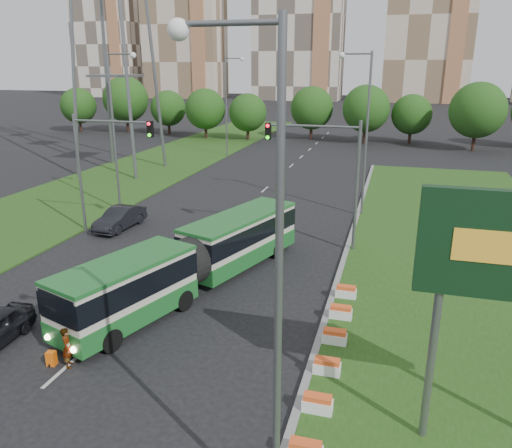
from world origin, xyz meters
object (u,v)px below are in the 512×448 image
(shopping_trolley, at_px, (51,358))
(articulated_bus, at_px, (192,258))
(traffic_mast_median, at_px, (331,165))
(traffic_mast_left, at_px, (99,155))
(car_left_far, at_px, (120,218))
(pedestrian, at_px, (68,347))

(shopping_trolley, bearing_deg, articulated_bus, 64.27)
(traffic_mast_median, height_order, shopping_trolley, traffic_mast_median)
(traffic_mast_left, height_order, articulated_bus, traffic_mast_left)
(traffic_mast_left, height_order, car_left_far, traffic_mast_left)
(shopping_trolley, bearing_deg, traffic_mast_left, 106.04)
(articulated_bus, height_order, shopping_trolley, articulated_bus)
(pedestrian, xyz_separation_m, shopping_trolley, (-0.70, -0.12, -0.53))
(traffic_mast_median, height_order, articulated_bus, traffic_mast_median)
(traffic_mast_median, height_order, pedestrian, traffic_mast_median)
(traffic_mast_left, bearing_deg, articulated_bus, -35.85)
(articulated_bus, bearing_deg, traffic_mast_left, 162.65)
(articulated_bus, bearing_deg, shopping_trolley, -88.56)
(traffic_mast_median, xyz_separation_m, traffic_mast_left, (-15.16, -1.00, 0.00))
(traffic_mast_left, relative_size, shopping_trolley, 13.93)
(car_left_far, xyz_separation_m, shopping_trolley, (6.26, -15.78, -0.47))
(pedestrian, bearing_deg, car_left_far, -0.02)
(pedestrian, relative_size, shopping_trolley, 2.84)
(traffic_mast_left, relative_size, car_left_far, 1.74)
(traffic_mast_median, distance_m, shopping_trolley, 18.53)
(car_left_far, height_order, pedestrian, pedestrian)
(articulated_bus, relative_size, pedestrian, 9.77)
(articulated_bus, bearing_deg, pedestrian, -84.10)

